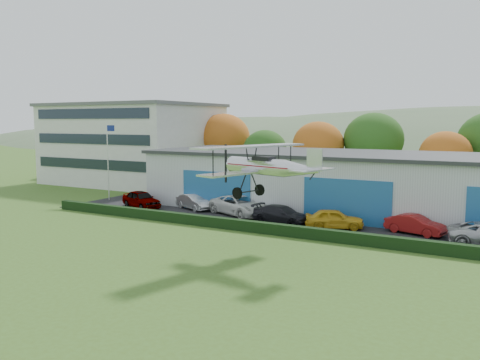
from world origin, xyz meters
The scene contains 15 objects.
ground centered at (0.00, 0.00, 0.00)m, with size 300.00×300.00×0.00m, color #3F5C1D.
apron centered at (3.00, 21.00, 0.03)m, with size 48.00×9.00×0.05m, color black.
hedge centered at (3.00, 16.20, 0.40)m, with size 46.00×0.60×0.80m, color black.
hangar centered at (5.00, 27.98, 2.66)m, with size 40.60×12.60×5.30m.
office_block centered at (-28.00, 35.00, 5.21)m, with size 20.60×15.60×10.40m.
flagpole centered at (-19.88, 22.00, 4.78)m, with size 1.05×0.10×8.00m.
tree_belt centered at (0.85, 40.62, 5.61)m, with size 75.70×13.22×10.12m.
distant_hills centered at (-4.38, 140.00, -13.05)m, with size 430.00×196.00×56.00m.
car_0 centered at (-14.00, 20.01, 0.85)m, with size 1.88×4.68×1.59m, color gray.
car_1 centered at (-9.19, 21.69, 0.74)m, with size 1.47×4.21×1.39m, color silver.
car_2 centered at (-4.16, 21.32, 0.88)m, with size 2.76×5.99×1.67m, color silver.
car_3 centered at (0.45, 19.87, 0.75)m, with size 1.97×4.85×1.41m, color black.
car_4 centered at (4.69, 20.02, 0.79)m, with size 1.75×4.35×1.48m, color gold.
car_5 centered at (10.33, 21.07, 0.74)m, with size 1.46×4.17×1.38m, color maroon.
biplane centered at (3.33, 10.92, 5.49)m, with size 7.56×8.57×3.20m.
Camera 1 is at (16.13, -15.07, 8.02)m, focal length 36.70 mm.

